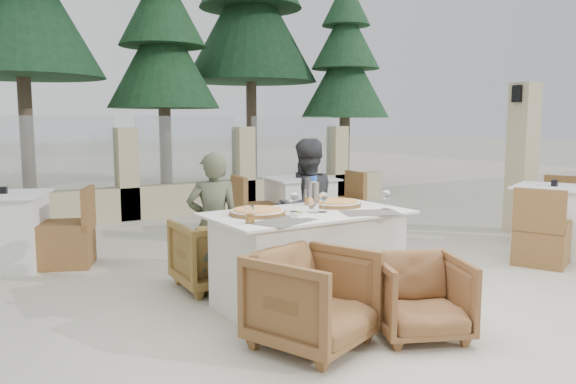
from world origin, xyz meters
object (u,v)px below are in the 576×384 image
bg_table_b (300,207)px  pizza_right (336,203)px  diner_left (214,224)px  diner_right (306,208)px  pizza_left (257,211)px  armchair_far_right (298,252)px  bg_table_c (552,220)px  olive_dish (299,214)px  water_bottle (314,194)px  wine_glass_centre (294,201)px  beer_glass_right (309,197)px  armchair_near_left (313,299)px  wine_glass_corner (386,198)px  armchair_near_right (420,297)px  wine_glass_near (323,201)px  armchair_far_left (214,253)px  bg_table_a (4,231)px  beer_glass_left (250,214)px  dining_table (308,259)px

bg_table_b → pizza_right: bearing=-107.6°
pizza_right → diner_left: (-0.92, 0.52, -0.18)m
diner_right → pizza_left: bearing=30.8°
armchair_far_right → bg_table_c: 3.12m
bg_table_b → bg_table_c: bearing=-42.1°
olive_dish → diner_right: size_ratio=0.08×
water_bottle → diner_left: 0.94m
wine_glass_centre → diner_left: 0.77m
beer_glass_right → armchair_near_left: (-0.69, -1.05, -0.51)m
pizza_left → wine_glass_corner: 1.08m
pizza_left → armchair_near_right: size_ratio=0.71×
armchair_near_left → diner_left: size_ratio=0.58×
wine_glass_near → beer_glass_right: bearing=71.5°
wine_glass_centre → water_bottle: bearing=-41.3°
pizza_left → armchair_far_right: pizza_left is taller
pizza_left → wine_glass_corner: bearing=-17.9°
olive_dish → bg_table_c: bearing=2.7°
armchair_far_left → bg_table_b: (1.91, 1.48, 0.07)m
wine_glass_corner → armchair_near_left: (-1.08, -0.49, -0.53)m
pizza_left → wine_glass_centre: 0.33m
diner_right → armchair_far_left: bearing=-13.6°
bg_table_a → bg_table_c: size_ratio=1.00×
armchair_far_left → diner_right: size_ratio=0.51×
water_bottle → beer_glass_left: bearing=-167.6°
pizza_right → wine_glass_corner: wine_glass_corner is taller
wine_glass_centre → diner_left: bearing=127.0°
pizza_right → armchair_far_left: size_ratio=0.63×
dining_table → beer_glass_left: 0.80m
dining_table → diner_right: bearing=57.1°
dining_table → beer_glass_right: beer_glass_right is taller
water_bottle → armchair_far_left: size_ratio=0.42×
dining_table → diner_right: diner_right is taller
wine_glass_corner → beer_glass_left: 1.25m
armchair_near_left → wine_glass_corner: bearing=3.8°
water_bottle → beer_glass_left: size_ratio=2.16×
olive_dish → armchair_far_right: olive_dish is taller
beer_glass_left → armchair_far_right: 1.35m
pizza_right → armchair_far_left: (-0.82, 0.72, -0.49)m
pizza_left → bg_table_b: bearing=49.9°
beer_glass_right → diner_left: diner_left is taller
beer_glass_left → diner_left: size_ratio=0.11×
beer_glass_left → beer_glass_right: size_ratio=0.96×
wine_glass_corner → diner_right: size_ratio=0.14×
wine_glass_centre → diner_right: (0.55, 0.65, -0.19)m
wine_glass_corner → olive_dish: bearing=174.9°
dining_table → armchair_far_left: (-0.44, 0.85, -0.07)m
bg_table_b → water_bottle: bearing=-112.6°
beer_glass_right → armchair_far_left: 1.00m
wine_glass_centre → armchair_near_left: size_ratio=0.26×
wine_glass_near → beer_glass_right: 0.42m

